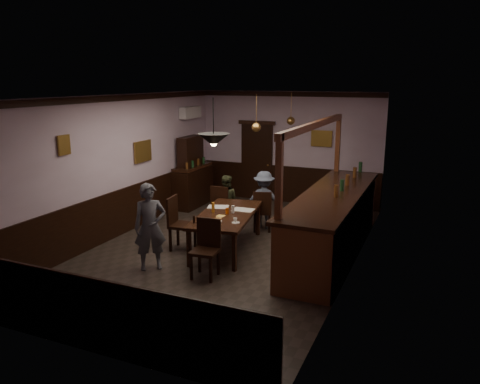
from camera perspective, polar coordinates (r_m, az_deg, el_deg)
The scene contains 31 objects.
room at distance 9.04m, azimuth -1.76°, elevation 2.08°, with size 5.01×8.01×3.01m.
dining_table at distance 9.18m, azimuth -1.64°, elevation -2.97°, with size 1.35×2.34×0.75m.
chair_far_left at distance 10.52m, azimuth -2.25°, elevation -1.61°, with size 0.44×0.44×1.00m.
chair_far_right at distance 10.32m, azimuth 2.73°, elevation -2.13°, with size 0.51×0.51×0.93m.
chair_near at distance 8.03m, azimuth -4.11°, elevation -6.51°, with size 0.47×0.47×1.00m.
chair_side at distance 9.32m, azimuth -7.54°, elevation -3.49°, with size 0.51×0.51×1.06m.
person_standing at distance 8.38m, azimuth -10.90°, elevation -4.20°, with size 0.57×0.37×1.55m, color #50515B.
person_seated_left at distance 10.76m, azimuth -1.76°, elevation -1.01°, with size 0.57×0.45×1.18m, color #3C4228.
person_seated_right at distance 10.55m, azimuth 2.96°, elevation -0.96°, with size 0.85×0.49×1.31m, color #505C73.
newspaper_left at distance 9.60m, azimuth -2.68°, elevation -1.82°, with size 0.42×0.30×0.01m, color silver.
newspaper_right at distance 9.38m, azimuth 0.40°, elevation -2.18°, with size 0.42×0.30×0.01m, color silver.
napkin at distance 8.98m, azimuth -2.37°, elevation -2.93°, with size 0.15×0.15×0.00m, color #E9BA56.
saucer at distance 8.54m, azimuth -0.53°, elevation -3.75°, with size 0.15×0.15×0.01m, color white.
coffee_cup at distance 8.56m, azimuth -0.59°, elevation -3.41°, with size 0.08×0.08×0.07m, color white.
pastry_plate at distance 8.63m, azimuth -2.95°, elevation -3.58°, with size 0.22×0.22×0.01m, color white.
pastry_ring_a at distance 8.63m, azimuth -3.00°, elevation -3.39°, with size 0.13×0.13×0.04m, color #C68C47.
pastry_ring_b at distance 8.69m, azimuth -2.66°, elevation -3.27°, with size 0.13×0.13×0.04m, color #C68C47.
soda_can at distance 9.09m, azimuth -1.58°, elevation -2.33°, with size 0.07×0.07×0.12m, color orange.
beer_glass at distance 9.21m, azimuth -3.29°, elevation -1.87°, with size 0.06×0.06×0.20m, color #BF721E.
water_glass at distance 9.15m, azimuth -0.86°, elevation -2.13°, with size 0.06×0.06×0.15m, color silver.
pepper_mill at distance 8.56m, azimuth -5.62°, elevation -3.33°, with size 0.04×0.04×0.14m, color black.
sideboard at distance 12.47m, azimuth -5.83°, elevation 1.68°, with size 0.50×1.40×1.85m.
bar_counter at distance 9.17m, azimuth 11.21°, elevation -3.56°, with size 1.05×4.53×2.53m.
door_back at distance 13.04m, azimuth 2.05°, elevation 3.64°, with size 0.90×0.06×2.10m, color black.
ac_unit at distance 12.56m, azimuth -6.07°, elevation 9.63°, with size 0.20×0.85×0.30m.
picture_left_small at distance 9.02m, azimuth -20.67°, elevation 5.38°, with size 0.04×0.28×0.36m.
picture_left_large at distance 10.92m, azimuth -11.76°, elevation 4.87°, with size 0.04×0.62×0.48m.
picture_back at distance 12.41m, azimuth 9.91°, elevation 6.44°, with size 0.55×0.04×0.42m.
pendant_iron at distance 8.10m, azimuth -3.23°, elevation 6.35°, with size 0.56×0.56×0.82m.
pendant_brass_mid at distance 10.11m, azimuth 1.99°, elevation 7.88°, with size 0.20×0.20×0.81m.
pendant_brass_far at distance 11.76m, azimuth 6.21°, elevation 8.61°, with size 0.20×0.20×0.81m.
Camera 1 is at (3.77, -8.02, 3.30)m, focal length 35.00 mm.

